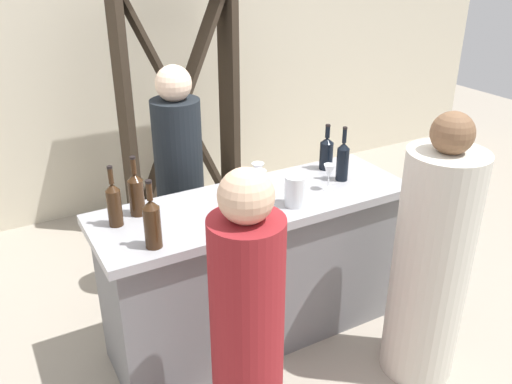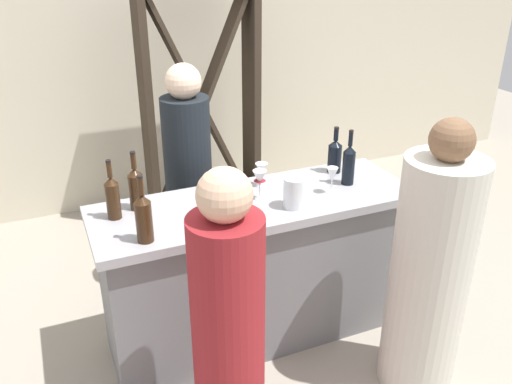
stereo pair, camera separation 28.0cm
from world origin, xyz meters
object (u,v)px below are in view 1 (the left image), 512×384
at_px(wine_rack, 180,108).
at_px(person_left_guest, 247,331).
at_px(wine_bottle_second_right_near_black, 343,160).
at_px(person_right_guest, 181,194).
at_px(wine_glass_near_center, 259,179).
at_px(person_center_guest, 431,264).
at_px(wine_bottle_center_amber_brown, 136,193).
at_px(wine_glass_near_left, 329,173).
at_px(wine_bottle_second_left_amber_brown, 152,222).
at_px(wine_bottle_rightmost_near_black, 326,152).
at_px(wine_bottle_leftmost_amber_brown, 114,203).
at_px(wine_glass_near_right, 258,170).
at_px(water_pitcher, 295,191).

distance_m(wine_rack, person_left_guest, 2.43).
relative_size(wine_bottle_second_right_near_black, person_right_guest, 0.21).
distance_m(wine_glass_near_center, person_center_guest, 1.01).
xyz_separation_m(wine_bottle_center_amber_brown, person_center_guest, (1.28, -0.84, -0.36)).
relative_size(wine_glass_near_left, person_right_guest, 0.10).
xyz_separation_m(wine_glass_near_left, person_right_guest, (-0.63, 0.71, -0.28)).
bearing_deg(wine_bottle_second_left_amber_brown, wine_glass_near_left, 6.24).
distance_m(wine_bottle_center_amber_brown, person_center_guest, 1.57).
bearing_deg(wine_bottle_rightmost_near_black, person_center_guest, -85.71).
relative_size(wine_rack, person_left_guest, 1.37).
relative_size(wine_bottle_leftmost_amber_brown, person_right_guest, 0.20).
distance_m(wine_bottle_second_right_near_black, person_right_guest, 1.05).
xyz_separation_m(wine_bottle_second_left_amber_brown, wine_glass_near_left, (1.08, 0.12, -0.03)).
height_order(wine_bottle_center_amber_brown, wine_glass_near_right, wine_bottle_center_amber_brown).
distance_m(wine_bottle_rightmost_near_black, person_right_guest, 0.96).
relative_size(wine_rack, wine_glass_near_right, 14.17).
relative_size(wine_bottle_rightmost_near_black, wine_glass_near_right, 2.07).
xyz_separation_m(wine_bottle_rightmost_near_black, person_center_guest, (0.07, -0.87, -0.34)).
distance_m(wine_bottle_second_left_amber_brown, wine_glass_near_right, 0.84).
xyz_separation_m(wine_bottle_leftmost_amber_brown, wine_glass_near_right, (0.85, 0.07, -0.03)).
relative_size(water_pitcher, person_left_guest, 0.12).
bearing_deg(person_left_guest, water_pitcher, -57.36).
bearing_deg(person_center_guest, water_pitcher, 39.02).
xyz_separation_m(wine_glass_near_left, wine_glass_near_right, (-0.33, 0.24, -0.01)).
bearing_deg(person_center_guest, wine_bottle_rightmost_near_black, -0.25).
height_order(wine_bottle_center_amber_brown, person_center_guest, person_center_guest).
relative_size(wine_bottle_second_left_amber_brown, person_center_guest, 0.22).
bearing_deg(water_pitcher, wine_rack, 88.04).
height_order(wine_bottle_leftmost_amber_brown, person_left_guest, person_left_guest).
xyz_separation_m(wine_glass_near_right, person_right_guest, (-0.31, 0.47, -0.28)).
height_order(wine_bottle_second_left_amber_brown, wine_glass_near_right, wine_bottle_second_left_amber_brown).
height_order(wine_rack, wine_glass_near_center, wine_rack).
bearing_deg(wine_bottle_second_right_near_black, wine_bottle_second_left_amber_brown, -171.26).
relative_size(wine_rack, wine_bottle_second_left_amber_brown, 5.83).
bearing_deg(person_right_guest, water_pitcher, 3.15).
distance_m(wine_bottle_leftmost_amber_brown, person_center_guest, 1.65).
xyz_separation_m(wine_bottle_second_right_near_black, water_pitcher, (-0.43, -0.15, -0.04)).
bearing_deg(wine_glass_near_right, wine_glass_near_center, -116.76).
relative_size(wine_bottle_center_amber_brown, person_right_guest, 0.21).
bearing_deg(wine_bottle_center_amber_brown, wine_bottle_leftmost_amber_brown, -155.94).
bearing_deg(wine_glass_near_left, person_center_guest, -69.09).
bearing_deg(person_right_guest, wine_bottle_second_right_near_black, 29.60).
distance_m(wine_rack, wine_glass_near_right, 1.49).
bearing_deg(person_right_guest, wine_bottle_second_left_amber_brown, -49.96).
bearing_deg(wine_bottle_second_right_near_black, wine_glass_near_right, 160.33).
distance_m(wine_bottle_second_right_near_black, wine_bottle_rightmost_near_black, 0.19).
height_order(wine_glass_near_center, person_center_guest, person_center_guest).
distance_m(wine_bottle_leftmost_amber_brown, wine_glass_near_left, 1.19).
relative_size(wine_bottle_rightmost_near_black, wine_glass_near_left, 1.88).
distance_m(wine_glass_near_center, person_left_guest, 0.89).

